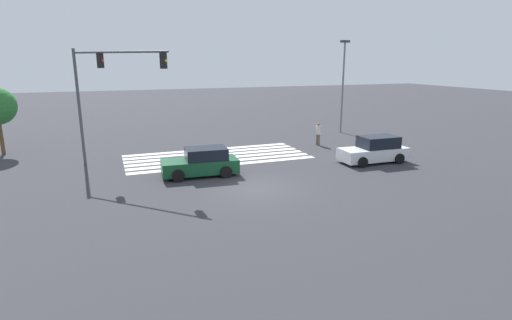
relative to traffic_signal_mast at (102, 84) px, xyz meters
The scene contains 7 objects.
ground_plane 11.25m from the traffic_signal_mast, 135.00° to the left, with size 152.97×152.97×0.00m, color #333338.
crosswalk_markings 8.76m from the traffic_signal_mast, behind, with size 12.40×5.35×0.01m.
traffic_signal_mast is the anchor object (origin of this frame).
car_0 7.58m from the traffic_signal_mast, 144.25° to the left, with size 4.43×2.30×1.62m.
car_1 17.47m from the traffic_signal_mast, 164.39° to the left, with size 4.49×2.07×1.72m.
pedestrian 16.14m from the traffic_signal_mast, behind, with size 0.41×0.41×1.76m.
street_light_pole_a 21.15m from the traffic_signal_mast, 163.88° to the right, with size 0.80×0.36×8.21m.
Camera 1 is at (6.95, 18.49, 6.47)m, focal length 28.00 mm.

